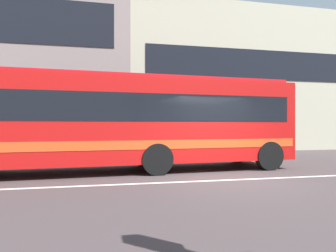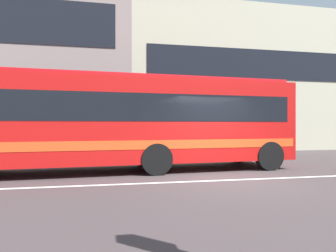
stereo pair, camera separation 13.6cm
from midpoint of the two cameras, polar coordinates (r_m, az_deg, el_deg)
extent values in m
plane|color=#443A3B|center=(9.25, 11.97, -9.62)|extent=(160.00, 160.00, 0.00)
cube|color=silver|center=(9.25, 11.97, -9.59)|extent=(60.00, 0.16, 0.01)
cube|color=#B7B498|center=(25.84, 16.50, 6.71)|extent=(21.09, 10.33, 9.08)
cube|color=black|center=(21.58, 23.20, 9.98)|extent=(19.40, 0.04, 1.82)
cube|color=red|center=(10.79, -6.84, 0.91)|extent=(11.62, 3.17, 2.73)
cube|color=black|center=(10.80, -6.84, 3.09)|extent=(10.94, 3.15, 0.87)
cube|color=#EE4A1D|center=(10.80, -6.84, -3.07)|extent=(11.39, 3.18, 0.28)
cube|color=red|center=(10.90, -6.84, 8.42)|extent=(11.14, 2.75, 0.12)
cylinder|color=black|center=(9.86, -1.71, -6.08)|extent=(1.01, 0.34, 1.00)
cylinder|color=black|center=(12.09, -4.30, -4.94)|extent=(1.01, 0.34, 1.00)
cylinder|color=black|center=(11.50, 18.30, -5.20)|extent=(1.01, 0.34, 1.00)
cylinder|color=black|center=(13.46, 12.85, -4.43)|extent=(1.01, 0.34, 1.00)
camera|label=1|loc=(0.07, -89.66, 0.00)|focal=33.44mm
camera|label=2|loc=(0.07, 90.34, 0.00)|focal=33.44mm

